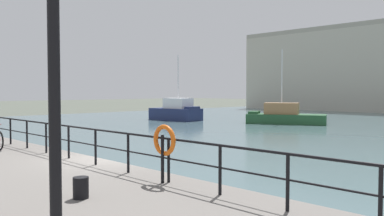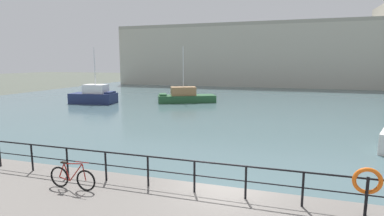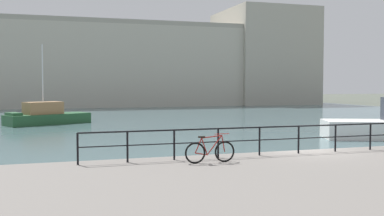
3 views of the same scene
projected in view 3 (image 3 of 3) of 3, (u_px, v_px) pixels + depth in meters
ground_plane at (307, 173)px, 18.50m from camera, size 240.00×240.00×0.00m
water_basin at (149, 119)px, 47.26m from camera, size 80.00×60.00×0.01m
harbor_building at (149, 65)px, 76.79m from camera, size 69.44×16.61×16.70m
moored_blue_motorboat at (46, 116)px, 40.53m from camera, size 7.64×5.40×7.06m
quay_railing at (370, 131)px, 18.44m from camera, size 23.08×0.07×1.08m
parked_bicycle at (210, 151)px, 15.37m from camera, size 1.77×0.09×0.98m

